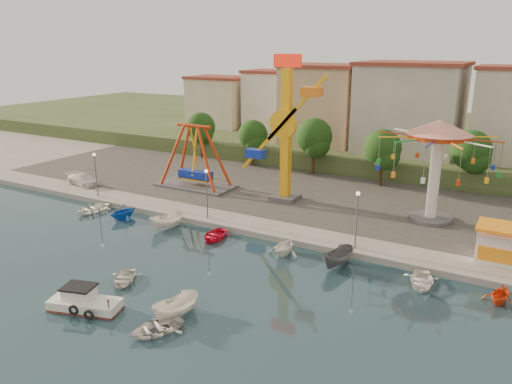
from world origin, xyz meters
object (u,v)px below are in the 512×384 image
Objects in this scene: cabin_motorboat at (84,303)px; skiff at (176,307)px; wave_swinger at (437,148)px; rowboat_a at (124,278)px; pirate_ship_ride at (195,158)px; van at (84,179)px; kamikaze_tower at (288,134)px.

skiff is at bearing 3.70° from cabin_motorboat.
rowboat_a is at bearing -125.85° from wave_swinger.
pirate_ship_ride is 28.94m from wave_swinger.
van is at bearing 115.90° from rowboat_a.
cabin_motorboat is at bearing -111.34° from rowboat_a.
skiff is at bearing -114.92° from van.
pirate_ship_ride is 2.57× the size of skiff.
wave_swinger reaches higher than pirate_ship_ride.
rowboat_a is (-18.32, -25.35, -7.84)m from wave_swinger.
kamikaze_tower is at bearing 56.27° from rowboat_a.
kamikaze_tower is 25.54m from rowboat_a.
kamikaze_tower reaches higher than cabin_motorboat.
rowboat_a is at bearing -95.72° from kamikaze_tower.
wave_swinger is 3.37× the size of rowboat_a.
pirate_ship_ride is 30.34m from cabin_motorboat.
pirate_ship_ride is at bearing -177.76° from kamikaze_tower.
kamikaze_tower is 3.26× the size of van.
pirate_ship_ride reaches higher than cabin_motorboat.
skiff is at bearing -112.58° from wave_swinger.
kamikaze_tower reaches higher than rowboat_a.
pirate_ship_ride is 31.14m from skiff.
pirate_ship_ride is 0.61× the size of kamikaze_tower.
cabin_motorboat is (10.85, -28.07, -3.92)m from pirate_ship_ride.
rowboat_a is at bearing 175.20° from skiff.
kamikaze_tower is at bearing 111.81° from skiff.
pirate_ship_ride is 1.98× the size of van.
skiff is 0.77× the size of van.
rowboat_a is (-0.52, 4.47, -0.12)m from cabin_motorboat.
wave_swinger reaches higher than rowboat_a.
van reaches higher than cabin_motorboat.
wave_swinger is at bearing 42.43° from cabin_motorboat.
rowboat_a is 0.68× the size of van.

